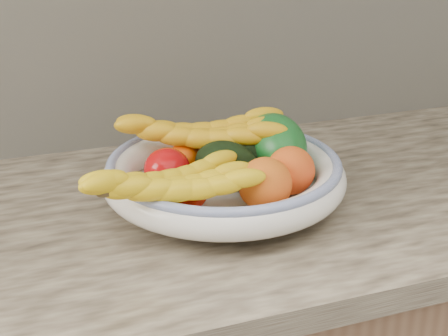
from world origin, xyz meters
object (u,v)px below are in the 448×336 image
fruit_bowl (224,175)px  banana_bunch_back (201,138)px  banana_bunch_front (171,189)px  green_mango (274,146)px

fruit_bowl → banana_bunch_back: 0.09m
banana_bunch_front → banana_bunch_back: bearing=52.5°
banana_bunch_front → green_mango: bearing=22.5°
fruit_bowl → banana_bunch_front: bearing=-139.9°
banana_bunch_back → banana_bunch_front: bearing=-101.3°
fruit_bowl → green_mango: (0.10, 0.03, 0.03)m
green_mango → banana_bunch_back: size_ratio=0.49×
fruit_bowl → banana_bunch_front: 0.15m
fruit_bowl → banana_bunch_back: bearing=101.0°
fruit_bowl → banana_bunch_back: size_ratio=1.29×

